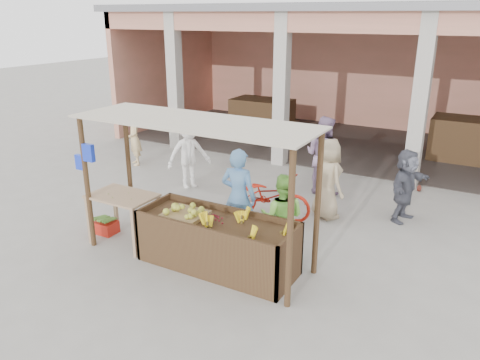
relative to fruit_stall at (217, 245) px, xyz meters
The scene contains 20 objects.
ground 0.64m from the fruit_stall, behind, with size 60.00×60.00×0.00m, color gray.
market_building 9.23m from the fruit_stall, 92.86° to the left, with size 14.40×6.40×4.20m.
fruit_stall is the anchor object (origin of this frame).
stall_awning 1.66m from the fruit_stall, behind, with size 4.09×1.35×2.39m.
banana_heap 0.73m from the fruit_stall, ahead, with size 1.19×0.65×0.22m, color yellow, non-canonical shape.
melon_tray 0.76m from the fruit_stall, behind, with size 0.66×0.58×0.18m.
berry_heap 0.48m from the fruit_stall, 156.72° to the right, with size 0.45×0.37×0.14m, color maroon.
side_table 1.95m from the fruit_stall, behind, with size 1.15×0.77×0.93m.
papaya_pile 2.01m from the fruit_stall, behind, with size 0.66×0.38×0.19m, color #518C2D, non-canonical shape.
red_crate 2.55m from the fruit_stall, behind, with size 0.45×0.32×0.23m, color red.
plantain_bundle 2.54m from the fruit_stall, behind, with size 0.35×0.25×0.07m, color #558C32, non-canonical shape.
produce_sacks 5.73m from the fruit_stall, 68.40° to the left, with size 0.78×0.73×0.59m.
vendor_blue 1.07m from the fruit_stall, 97.53° to the left, with size 0.71×0.52×1.90m, color #5D93CE.
vendor_green 1.17m from the fruit_stall, 42.55° to the left, with size 0.77×0.45×1.61m, color #77C347.
motorcycle 2.23m from the fruit_stall, 93.84° to the left, with size 1.84×0.63×0.96m, color #AA1C0E.
shopper_a 3.88m from the fruit_stall, 131.95° to the left, with size 1.16×0.58×1.80m, color white.
shopper_c 2.97m from the fruit_stall, 72.90° to the left, with size 0.88×0.57×1.82m, color tan.
shopper_d 4.10m from the fruit_stall, 56.51° to the left, with size 1.44×0.59×1.56m, color #4C4E5A.
shopper_e 6.12m from the fruit_stall, 143.62° to the left, with size 0.56×0.43×1.51m, color #ECC88A.
shopper_f 4.13m from the fruit_stall, 85.86° to the left, with size 0.96×0.55×1.97m, color gray.
Camera 1 is at (4.16, -5.74, 3.93)m, focal length 35.00 mm.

